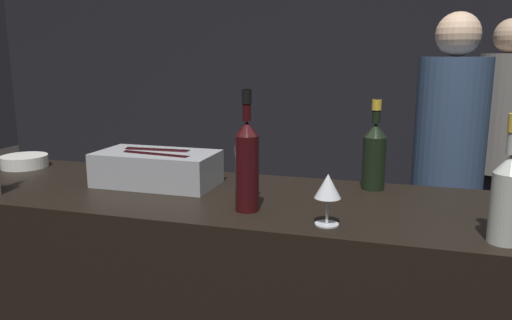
% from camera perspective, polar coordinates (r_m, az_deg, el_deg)
% --- Properties ---
extents(wall_back_chalkboard, '(6.40, 0.06, 2.80)m').
position_cam_1_polar(wall_back_chalkboard, '(4.07, 10.11, 9.69)').
color(wall_back_chalkboard, black).
rests_on(wall_back_chalkboard, ground_plane).
extents(ice_bin_with_bottles, '(0.44, 0.23, 0.13)m').
position_cam_1_polar(ice_bin_with_bottles, '(1.86, -11.24, -0.78)').
color(ice_bin_with_bottles, '#9EA0A5').
rests_on(ice_bin_with_bottles, bar_counter).
extents(bowl_white, '(0.19, 0.19, 0.05)m').
position_cam_1_polar(bowl_white, '(2.33, -24.94, -0.10)').
color(bowl_white, silver).
rests_on(bowl_white, bar_counter).
extents(wine_glass, '(0.07, 0.07, 0.15)m').
position_cam_1_polar(wine_glass, '(1.39, 8.21, -3.18)').
color(wine_glass, silver).
rests_on(wine_glass, bar_counter).
extents(champagne_bottle, '(0.08, 0.08, 0.32)m').
position_cam_1_polar(champagne_bottle, '(1.80, 13.38, 0.73)').
color(champagne_bottle, black).
rests_on(champagne_bottle, bar_counter).
extents(rose_wine_bottle, '(0.08, 0.08, 0.33)m').
position_cam_1_polar(rose_wine_bottle, '(1.39, 26.86, -3.39)').
color(rose_wine_bottle, '#B2B7AD').
rests_on(rose_wine_bottle, bar_counter).
extents(red_wine_bottle_black_foil, '(0.07, 0.07, 0.37)m').
position_cam_1_polar(red_wine_bottle_black_foil, '(1.50, -1.04, -0.32)').
color(red_wine_bottle_black_foil, black).
rests_on(red_wine_bottle_black_foil, bar_counter).
extents(person_in_hoodie, '(0.34, 0.34, 1.75)m').
position_cam_1_polar(person_in_hoodie, '(2.68, 21.02, -1.06)').
color(person_in_hoodie, black).
rests_on(person_in_hoodie, ground_plane).
extents(person_blond_tee, '(0.36, 0.36, 1.76)m').
position_cam_1_polar(person_blond_tee, '(3.54, 26.16, 1.62)').
color(person_blond_tee, black).
rests_on(person_blond_tee, ground_plane).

